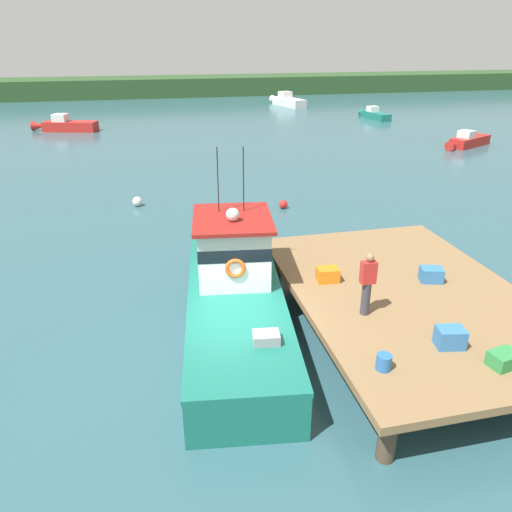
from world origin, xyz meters
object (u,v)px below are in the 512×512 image
object	(u,v)px
deckhand_by_the_boat	(367,283)
moored_boat_far_left	(374,115)
crate_stack_mid_dock	(504,359)
moored_boat_far_right	(468,141)
moored_boat_near_channel	(66,125)
mooring_buoy_channel_marker	(283,204)
main_fishing_boat	(235,293)
crate_stack_near_edge	(450,337)
crate_single_by_cleat	(328,275)
crate_single_far	(431,275)
moored_boat_outer_mooring	(287,101)
bait_bucket	(384,362)
mooring_buoy_inshore	(137,201)

from	to	relation	value
deckhand_by_the_boat	moored_boat_far_left	world-z (taller)	deckhand_by_the_boat
crate_stack_mid_dock	moored_boat_far_right	size ratio (longest dim) A/B	0.13
deckhand_by_the_boat	crate_stack_mid_dock	bearing A→B (deg)	-53.34
moored_boat_near_channel	mooring_buoy_channel_marker	distance (m)	27.40
crate_stack_mid_dock	moored_boat_far_left	bearing A→B (deg)	68.16
main_fishing_boat	mooring_buoy_channel_marker	bearing A→B (deg)	66.80
crate_stack_near_edge	crate_stack_mid_dock	bearing A→B (deg)	-52.05
deckhand_by_the_boat	moored_boat_near_channel	size ratio (longest dim) A/B	0.29
crate_stack_mid_dock	moored_boat_near_channel	world-z (taller)	crate_stack_mid_dock
crate_single_by_cleat	moored_boat_far_left	bearing A→B (deg)	62.70
crate_single_far	moored_boat_near_channel	bearing A→B (deg)	111.88
crate_single_by_cleat	mooring_buoy_channel_marker	xyz separation A→B (m)	(1.50, 9.82, -1.19)
crate_single_by_cleat	moored_boat_outer_mooring	xyz separation A→B (m)	(12.23, 46.21, -0.85)
crate_single_by_cleat	moored_boat_far_left	xyz separation A→B (m)	(17.88, 34.65, -0.99)
crate_stack_near_edge	bait_bucket	distance (m)	1.84
bait_bucket	moored_boat_outer_mooring	xyz separation A→B (m)	(12.51, 50.24, -0.83)
moored_boat_outer_mooring	mooring_buoy_channel_marker	distance (m)	37.95
mooring_buoy_inshore	main_fishing_boat	bearing A→B (deg)	-77.00
crate_stack_near_edge	moored_boat_near_channel	distance (m)	39.80
moored_boat_far_left	mooring_buoy_inshore	bearing A→B (deg)	-135.26
moored_boat_near_channel	moored_boat_far_left	size ratio (longest dim) A/B	1.22
moored_boat_far_right	moored_boat_far_left	bearing A→B (deg)	93.41
deckhand_by_the_boat	moored_boat_outer_mooring	size ratio (longest dim) A/B	0.26
crate_single_far	moored_boat_near_channel	world-z (taller)	crate_single_far
crate_single_by_cleat	mooring_buoy_inshore	size ratio (longest dim) A/B	1.30
mooring_buoy_channel_marker	moored_boat_far_left	bearing A→B (deg)	56.59
crate_stack_near_edge	moored_boat_outer_mooring	distance (m)	50.96
crate_stack_mid_dock	deckhand_by_the_boat	distance (m)	3.31
moored_boat_far_left	mooring_buoy_channel_marker	world-z (taller)	moored_boat_far_left
crate_stack_near_edge	moored_boat_outer_mooring	size ratio (longest dim) A/B	0.10
bait_bucket	crate_stack_mid_dock	bearing A→B (deg)	-10.43
crate_single_by_cleat	mooring_buoy_inshore	bearing A→B (deg)	114.18
crate_stack_near_edge	bait_bucket	xyz separation A→B (m)	(-1.79, -0.43, -0.06)
crate_single_far	moored_boat_far_right	world-z (taller)	crate_single_far
main_fishing_boat	bait_bucket	world-z (taller)	main_fishing_boat
crate_stack_near_edge	moored_boat_outer_mooring	xyz separation A→B (m)	(10.72, 49.81, -0.88)
mooring_buoy_inshore	mooring_buoy_channel_marker	distance (m)	7.02
crate_single_far	moored_boat_far_left	bearing A→B (deg)	66.89
crate_stack_near_edge	crate_single_far	bearing A→B (deg)	65.98
crate_single_far	deckhand_by_the_boat	world-z (taller)	deckhand_by_the_boat
crate_stack_mid_dock	moored_boat_far_right	distance (m)	30.03
main_fishing_boat	mooring_buoy_channel_marker	xyz separation A→B (m)	(4.11, 9.59, -0.80)
bait_bucket	mooring_buoy_inshore	bearing A→B (deg)	107.54
crate_stack_mid_dock	deckhand_by_the_boat	size ratio (longest dim) A/B	0.37
moored_boat_far_right	deckhand_by_the_boat	bearing A→B (deg)	-129.42
moored_boat_outer_mooring	moored_boat_far_left	distance (m)	12.87
deckhand_by_the_boat	moored_boat_near_channel	distance (m)	37.81
main_fishing_boat	moored_boat_far_left	bearing A→B (deg)	59.24
crate_single_by_cleat	bait_bucket	distance (m)	4.04
crate_single_by_cleat	moored_boat_far_right	distance (m)	27.83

